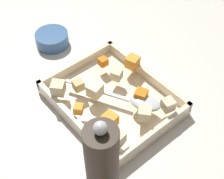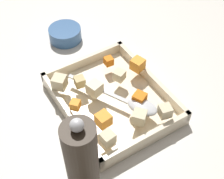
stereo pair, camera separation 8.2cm
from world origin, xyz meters
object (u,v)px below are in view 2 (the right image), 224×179
object	(u,v)px
serving_spoon	(137,105)
small_prep_bowl	(65,34)
baking_dish	(112,100)
pepper_mill	(82,165)

from	to	relation	value
serving_spoon	small_prep_bowl	world-z (taller)	serving_spoon
baking_dish	pepper_mill	distance (m)	0.27
serving_spoon	pepper_mill	size ratio (longest dim) A/B	0.95
baking_dish	small_prep_bowl	size ratio (longest dim) A/B	3.13
small_prep_bowl	pepper_mill	bearing A→B (deg)	158.41
serving_spoon	baking_dish	bearing A→B (deg)	-7.51
baking_dish	serving_spoon	bearing A→B (deg)	-160.14
baking_dish	serving_spoon	distance (m)	0.09
baking_dish	pepper_mill	size ratio (longest dim) A/B	1.25
baking_dish	pepper_mill	world-z (taller)	pepper_mill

